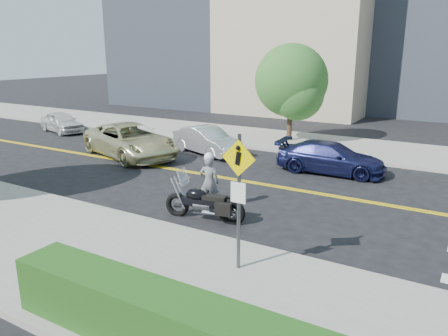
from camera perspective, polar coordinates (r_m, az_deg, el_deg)
ground_plane at (r=16.99m, az=-0.29°, el=-1.24°), size 120.00×120.00×0.00m
sidewalk_near at (r=11.60m, az=-20.01°, el=-9.85°), size 60.00×5.00×0.15m
sidewalk_far at (r=23.53m, az=9.15°, el=3.40°), size 60.00×5.00×0.15m
pedestrian_sign at (r=9.18m, az=1.93°, el=-2.85°), size 0.78×0.08×3.00m
motorcyclist at (r=13.47m, az=-1.95°, el=-1.69°), size 0.71×0.58×1.79m
motorcycle at (r=12.62m, az=-2.55°, el=-3.63°), size 2.50×1.12×1.47m
suv at (r=20.61m, az=-12.12°, el=3.54°), size 6.00×4.18×1.52m
parked_car_white at (r=28.10m, az=-20.45°, el=5.65°), size 3.84×2.33×1.22m
parked_car_silver at (r=20.79m, az=-2.25°, el=3.63°), size 4.12×2.58×1.28m
parked_car_blue at (r=18.01m, az=13.76°, el=1.33°), size 4.42×2.03×1.25m
tree_far_a at (r=23.27m, az=8.77°, el=11.21°), size 3.77×3.77×5.15m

